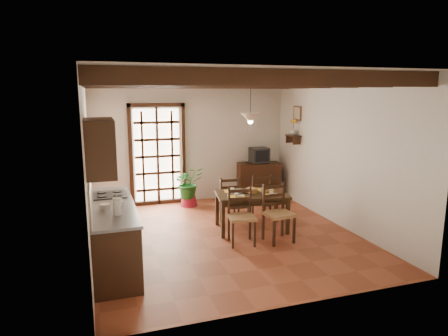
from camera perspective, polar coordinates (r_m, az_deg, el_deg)
name	(u,v)px	position (r m, az deg, el deg)	size (l,w,h in m)	color
ground_plane	(226,235)	(7.23, 0.24, -9.62)	(5.00, 5.00, 0.00)	brown
room_shell	(226,134)	(6.81, 0.25, 4.86)	(4.52, 5.02, 2.81)	silver
ceiling_beams	(226,82)	(6.77, 0.26, 12.23)	(4.50, 4.34, 0.20)	black
french_door	(157,153)	(9.07, -9.49, 2.15)	(1.26, 0.11, 2.32)	white
kitchen_counter	(113,233)	(6.18, -15.59, -8.99)	(0.64, 2.25, 1.38)	black
upper_cabinet	(100,147)	(5.16, -17.31, 2.82)	(0.35, 0.80, 0.70)	black
range_hood	(100,144)	(6.42, -17.26, 3.27)	(0.38, 0.60, 0.54)	white
counter_items	(111,200)	(6.12, -15.87, -4.42)	(0.50, 1.43, 0.25)	black
dining_table	(251,198)	(7.37, 3.93, -4.27)	(1.39, 1.01, 0.70)	#332110
chair_near_left	(241,227)	(6.79, 2.51, -8.38)	(0.49, 0.47, 0.94)	#A47546
chair_near_right	(278,224)	(6.93, 7.72, -7.92)	(0.50, 0.48, 0.98)	#A47546
chair_far_left	(228,206)	(8.01, 0.59, -5.42)	(0.45, 0.43, 0.89)	#A47546
chair_far_right	(259,204)	(8.14, 5.05, -5.16)	(0.46, 0.45, 0.91)	#A47546
table_setting	(251,194)	(7.35, 3.94, -3.78)	(0.93, 0.62, 0.09)	gold
table_bowl	(239,192)	(7.34, 2.12, -3.39)	(0.22, 0.22, 0.05)	white
sideboard	(259,180)	(9.65, 4.97, -1.76)	(1.00, 0.45, 0.85)	black
crt_tv	(259,155)	(9.52, 5.05, 1.86)	(0.41, 0.38, 0.35)	black
fuse_box	(252,124)	(9.65, 4.06, 6.22)	(0.25, 0.03, 0.32)	white
plant_pot	(189,201)	(9.04, -5.03, -4.69)	(0.39, 0.39, 0.24)	maroon
potted_plant	(189,181)	(8.93, -5.08, -1.84)	(1.63, 1.40, 1.82)	#144C19
wall_shelf	(293,137)	(9.15, 9.86, 4.33)	(0.20, 0.42, 0.20)	black
shelf_vase	(293,131)	(9.13, 9.89, 5.19)	(0.15, 0.15, 0.15)	#B2BFB2
shelf_flowers	(294,122)	(9.12, 9.93, 6.49)	(0.14, 0.14, 0.36)	gold
framed_picture	(297,113)	(9.14, 10.44, 7.70)	(0.03, 0.32, 0.32)	brown
pendant_lamp	(250,117)	(7.22, 3.78, 7.27)	(0.36, 0.36, 0.84)	black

